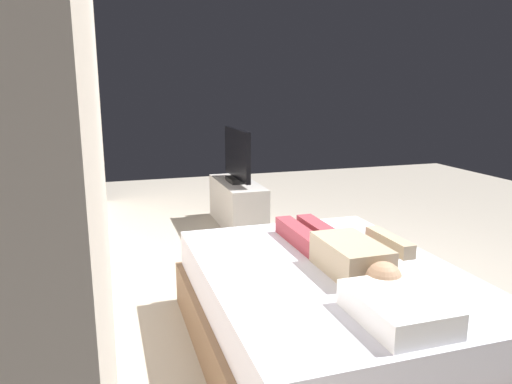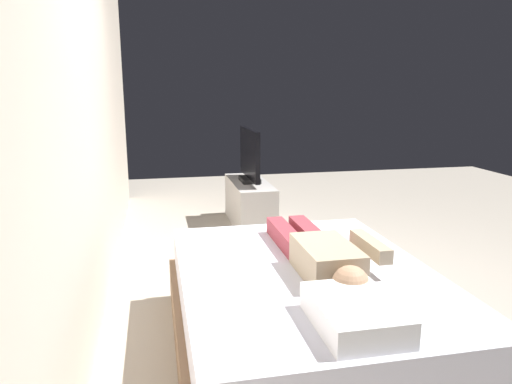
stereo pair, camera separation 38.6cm
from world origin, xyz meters
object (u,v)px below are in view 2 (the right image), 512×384
at_px(pillow, 355,314).
at_px(tv_stand, 250,203).
at_px(bed, 305,315).
at_px(person, 321,253).
at_px(tv, 250,156).
at_px(remote, 375,252).

bearing_deg(pillow, tv_stand, -3.65).
bearing_deg(bed, person, -72.67).
bearing_deg(tv, pillow, 176.35).
relative_size(pillow, remote, 3.20).
distance_m(bed, tv_stand, 2.76).
bearing_deg(tv_stand, tv, 0.00).
height_order(bed, person, person).
bearing_deg(tv_stand, pillow, 176.35).
bearing_deg(person, bed, 107.33).
height_order(person, tv, tv).
relative_size(bed, remote, 13.08).
bearing_deg(person, tv, -2.64).
xyz_separation_m(bed, pillow, (-0.66, 0.00, 0.34)).
bearing_deg(bed, pillow, 180.00).
xyz_separation_m(tv_stand, tv, (0.00, 0.00, 0.53)).
bearing_deg(tv, remote, -173.78).
bearing_deg(remote, person, 110.47).
height_order(tv_stand, tv, tv).
xyz_separation_m(bed, person, (0.03, -0.09, 0.36)).
bearing_deg(person, remote, -69.53).
bearing_deg(remote, bed, 109.90).
distance_m(pillow, person, 0.70).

